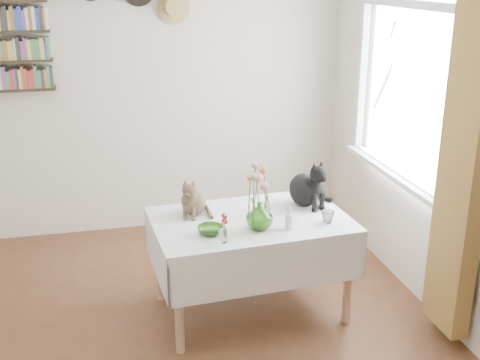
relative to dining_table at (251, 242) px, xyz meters
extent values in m
cube|color=beige|center=(-0.72, 1.75, 0.70)|extent=(4.04, 0.04, 2.54)
cube|color=beige|center=(1.30, -0.52, 0.70)|extent=(0.04, 4.54, 2.54)
cube|color=white|center=(1.25, 0.28, 0.95)|extent=(0.01, 1.40, 1.20)
cube|color=white|center=(1.25, 0.28, 1.58)|extent=(0.06, 1.52, 0.06)
cube|color=white|center=(1.25, 0.28, 0.32)|extent=(0.06, 1.52, 0.06)
cube|color=white|center=(1.25, -0.45, 0.95)|extent=(0.06, 0.06, 1.20)
cube|color=white|center=(1.25, 1.01, 0.95)|extent=(0.06, 0.06, 1.20)
cube|color=white|center=(1.22, 0.28, 0.32)|extent=(0.12, 1.50, 0.04)
cube|color=brown|center=(1.18, -0.64, 0.60)|extent=(0.12, 0.38, 2.10)
cube|color=white|center=(0.00, 0.00, 0.15)|extent=(1.41, 0.96, 0.06)
cylinder|color=tan|center=(-0.57, -0.39, -0.21)|extent=(0.06, 0.06, 0.67)
cylinder|color=tan|center=(0.62, -0.31, -0.21)|extent=(0.06, 0.06, 0.67)
cylinder|color=tan|center=(-0.62, 0.31, -0.21)|extent=(0.06, 0.06, 0.67)
cylinder|color=tan|center=(0.57, 0.39, -0.21)|extent=(0.06, 0.06, 0.67)
imported|color=#6AAC44|center=(0.01, -0.18, 0.27)|extent=(0.23, 0.23, 0.19)
imported|color=#6AAC44|center=(-0.32, -0.19, 0.21)|extent=(0.21, 0.21, 0.05)
imported|color=white|center=(0.49, -0.19, 0.22)|extent=(0.12, 0.12, 0.08)
cylinder|color=white|center=(0.20, -0.22, 0.23)|extent=(0.05, 0.05, 0.10)
cylinder|color=white|center=(0.20, -0.22, 0.32)|extent=(0.02, 0.02, 0.08)
cylinder|color=white|center=(-0.27, -0.33, 0.22)|extent=(0.06, 0.06, 0.09)
cone|color=white|center=(0.52, 0.08, 0.21)|extent=(0.04, 0.04, 0.06)
sphere|color=beige|center=(0.52, 0.08, 0.25)|extent=(0.03, 0.03, 0.03)
cylinder|color=#4C7233|center=(-0.02, -0.17, 0.38)|extent=(0.01, 0.01, 0.30)
sphere|color=pink|center=(-0.02, -0.17, 0.53)|extent=(0.07, 0.07, 0.07)
cylinder|color=#4C7233|center=(0.05, -0.20, 0.36)|extent=(0.01, 0.01, 0.26)
sphere|color=pink|center=(0.05, -0.20, 0.49)|extent=(0.06, 0.06, 0.06)
cylinder|color=#4C7233|center=(0.07, -0.15, 0.40)|extent=(0.01, 0.01, 0.34)
sphere|color=#D8873F|center=(0.07, -0.15, 0.57)|extent=(0.06, 0.06, 0.06)
cylinder|color=#4C7233|center=(-0.05, -0.14, 0.38)|extent=(0.01, 0.01, 0.31)
sphere|color=#D8873F|center=(-0.05, -0.14, 0.54)|extent=(0.05, 0.05, 0.05)
cylinder|color=#4C7233|center=(0.01, -0.13, 0.41)|extent=(0.01, 0.01, 0.37)
sphere|color=#999E93|center=(0.01, -0.13, 0.60)|extent=(0.04, 0.04, 0.04)
cylinder|color=#4C7233|center=(-0.04, -0.21, 0.39)|extent=(0.01, 0.01, 0.33)
sphere|color=#999E93|center=(-0.04, -0.21, 0.56)|extent=(0.04, 0.04, 0.04)
cylinder|color=#A67848|center=(-0.27, 1.69, 1.50)|extent=(0.28, 0.02, 0.28)
cylinder|color=#A67848|center=(-0.27, 1.65, 1.50)|extent=(0.16, 0.08, 0.16)
camera|label=1|loc=(-0.96, -3.73, 1.80)|focal=45.00mm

